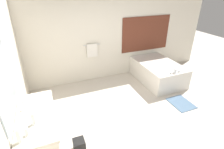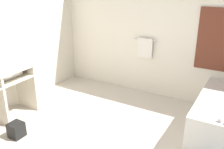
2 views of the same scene
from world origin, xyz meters
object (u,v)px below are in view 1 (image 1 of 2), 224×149
water_bottle_2 (33,118)px  soap_dispenser (26,132)px  waste_bin (79,145)px  water_bottle_1 (18,136)px  bathtub (157,71)px

water_bottle_2 → soap_dispenser: water_bottle_2 is taller
waste_bin → soap_dispenser: bearing=-158.3°
soap_dispenser → water_bottle_2: bearing=63.2°
water_bottle_2 → waste_bin: bearing=8.3°
waste_bin → water_bottle_2: bearing=-171.7°
water_bottle_1 → water_bottle_2: size_ratio=1.05×
water_bottle_1 → waste_bin: size_ratio=1.02×
water_bottle_2 → soap_dispenser: 0.22m
water_bottle_1 → water_bottle_2: (0.17, 0.28, -0.01)m
bathtub → waste_bin: 3.33m
bathtub → soap_dispenser: soap_dispenser is taller
water_bottle_1 → water_bottle_2: 0.33m
water_bottle_1 → soap_dispenser: size_ratio=1.51×
bathtub → soap_dispenser: (-3.56, -1.97, 0.66)m
water_bottle_2 → waste_bin: size_ratio=0.97×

